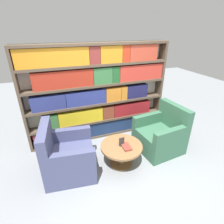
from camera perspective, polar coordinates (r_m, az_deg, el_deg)
ground_plane at (r=3.38m, az=2.96°, el=-18.42°), size 14.00×14.00×0.00m
bookshelf at (r=3.85m, az=-4.83°, el=6.17°), size 3.12×0.30×2.10m
armchair_left at (r=3.23m, az=-14.40°, el=-14.06°), size 0.93×0.92×0.96m
armchair_right at (r=3.82m, az=15.58°, el=-7.30°), size 0.90×0.89×0.96m
coffee_table at (r=3.31m, az=3.07°, el=-12.52°), size 0.77×0.77×0.43m
table_sign at (r=3.19m, az=3.15°, el=-9.81°), size 0.10×0.06×0.17m
stray_book at (r=3.18m, az=4.67°, el=-11.24°), size 0.15×0.23×0.03m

